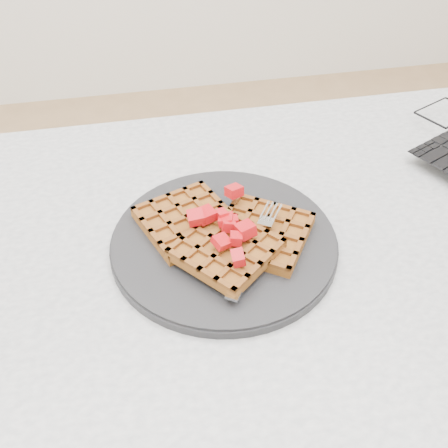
# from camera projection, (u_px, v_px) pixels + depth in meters

# --- Properties ---
(table) EXTENTS (1.20, 0.80, 0.75)m
(table) POSITION_uv_depth(u_px,v_px,m) (286.00, 307.00, 0.75)
(table) COLOR silver
(table) RESTS_ON ground
(plate) EXTENTS (0.31, 0.31, 0.02)m
(plate) POSITION_uv_depth(u_px,v_px,m) (224.00, 241.00, 0.68)
(plate) COLOR black
(plate) RESTS_ON table
(waffles) EXTENTS (0.25, 0.23, 0.03)m
(waffles) POSITION_uv_depth(u_px,v_px,m) (225.00, 233.00, 0.67)
(waffles) COLOR #94561F
(waffles) RESTS_ON plate
(strawberry_pile) EXTENTS (0.15, 0.15, 0.02)m
(strawberry_pile) POSITION_uv_depth(u_px,v_px,m) (224.00, 216.00, 0.65)
(strawberry_pile) COLOR #A10009
(strawberry_pile) RESTS_ON waffles
(fork) EXTENTS (0.12, 0.16, 0.02)m
(fork) POSITION_uv_depth(u_px,v_px,m) (258.00, 248.00, 0.65)
(fork) COLOR silver
(fork) RESTS_ON plate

